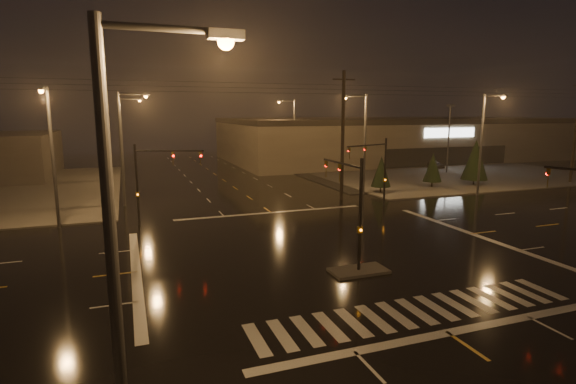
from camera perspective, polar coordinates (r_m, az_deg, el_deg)
name	(u,v)px	position (r m, az deg, el deg)	size (l,w,h in m)	color
ground	(327,250)	(27.59, 4.93, -7.38)	(140.00, 140.00, 0.00)	black
sidewalk_ne	(428,169)	(68.26, 17.36, 2.76)	(36.00, 36.00, 0.12)	#4D4944
median_island	(359,271)	(24.19, 8.96, -9.84)	(3.00, 1.60, 0.15)	#4D4944
crosswalk	(416,311)	(20.32, 15.96, -14.34)	(15.00, 2.60, 0.01)	beige
stop_bar_near	(448,333)	(18.91, 19.64, -16.48)	(16.00, 0.50, 0.01)	beige
stop_bar_far	(271,213)	(37.51, -2.13, -2.63)	(16.00, 0.50, 0.01)	beige
parking_lot	(466,170)	(69.89, 21.62, 2.65)	(50.00, 24.00, 0.08)	black
retail_building	(397,137)	(83.81, 13.63, 6.82)	(60.20, 28.30, 7.20)	brown
signal_mast_median	(352,199)	(24.00, 8.13, -0.87)	(0.25, 4.59, 6.00)	black
signal_mast_ne	(378,164)	(40.01, 11.31, 3.49)	(4.84, 1.86, 6.00)	black
signal_mast_nw	(151,174)	(34.32, -17.01, 2.16)	(4.84, 1.86, 6.00)	black
streetlight_0	(129,244)	(9.19, -19.57, -6.20)	(2.77, 0.32, 10.00)	#38383A
streetlight_1	(124,141)	(41.92, -20.06, 6.13)	(2.77, 0.32, 10.00)	#38383A
streetlight_2	(124,133)	(57.90, -20.09, 7.07)	(2.77, 0.32, 10.00)	#38383A
streetlight_3	(362,137)	(45.74, 9.41, 6.89)	(2.77, 0.32, 10.00)	#38383A
streetlight_4	(292,130)	(63.92, 0.55, 7.92)	(2.77, 0.32, 10.00)	#38383A
streetlight_5	(51,148)	(35.45, -27.85, 4.95)	(0.32, 2.77, 10.00)	#38383A
streetlight_6	(484,138)	(48.28, 23.62, 6.35)	(0.32, 2.77, 10.00)	#38383A
utility_pole_1	(343,135)	(42.46, 6.96, 7.16)	(2.20, 0.32, 12.00)	black
utility_pole_2	(576,131)	(62.06, 32.71, 6.56)	(2.20, 0.32, 12.00)	black
conifer_0	(381,171)	(47.08, 11.75, 2.58)	(2.01, 2.01, 3.84)	black
conifer_1	(433,167)	(51.97, 17.91, 3.00)	(2.02, 2.02, 3.85)	black
conifer_2	(475,160)	(55.12, 22.69, 3.82)	(2.91, 2.91, 5.24)	black
car_parked	(433,164)	(70.44, 17.99, 3.43)	(1.54, 3.83, 1.31)	black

